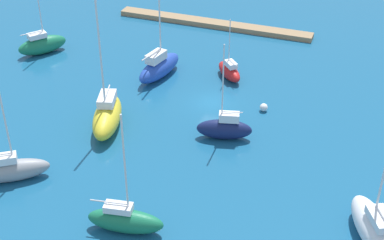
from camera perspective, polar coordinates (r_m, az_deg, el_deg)
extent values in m
plane|color=#19567F|center=(61.28, 2.01, 1.76)|extent=(160.00, 160.00, 0.00)
cube|color=#997A56|center=(79.68, 2.17, 9.62)|extent=(27.40, 2.03, 0.67)
ellipsoid|color=white|center=(45.98, 17.76, -10.34)|extent=(5.40, 7.59, 2.43)
cube|color=silver|center=(44.59, 18.37, -9.38)|extent=(2.44, 2.99, 0.65)
ellipsoid|color=#19724C|center=(45.12, -6.68, -10.01)|extent=(6.29, 2.78, 1.97)
cube|color=silver|center=(44.40, -7.39, -8.71)|extent=(2.34, 1.42, 0.58)
cylinder|color=silver|center=(41.61, -6.74, -4.59)|extent=(0.15, 0.15, 8.82)
cylinder|color=silver|center=(44.30, -8.31, -8.15)|extent=(2.97, 0.62, 0.12)
ellipsoid|color=gray|center=(52.15, -17.64, -4.86)|extent=(6.48, 5.30, 1.96)
cube|color=silver|center=(51.44, -18.46, -3.75)|extent=(2.59, 2.28, 0.71)
cylinder|color=silver|center=(49.08, -18.32, 0.40)|extent=(0.16, 0.16, 9.22)
ellipsoid|color=yellow|center=(56.96, -8.49, 0.31)|extent=(4.71, 8.00, 2.59)
cube|color=silver|center=(56.58, -8.52, 2.10)|extent=(2.29, 3.06, 0.83)
cylinder|color=silver|center=(53.12, -9.19, 6.79)|extent=(0.18, 0.18, 12.06)
cylinder|color=silver|center=(56.64, -8.49, 2.80)|extent=(0.96, 2.69, 0.15)
ellipsoid|color=#2347B2|center=(65.95, -3.28, 5.24)|extent=(3.64, 7.62, 2.31)
cube|color=silver|center=(64.78, -3.62, 6.34)|extent=(1.83, 2.85, 0.99)
cylinder|color=silver|center=(63.59, -3.27, 10.42)|extent=(0.18, 0.18, 10.27)
cylinder|color=silver|center=(63.87, -4.09, 6.56)|extent=(0.87, 3.58, 0.14)
ellipsoid|color=red|center=(65.88, 3.75, 4.86)|extent=(4.30, 4.47, 1.62)
cube|color=silver|center=(65.08, 3.92, 5.59)|extent=(1.83, 1.87, 0.62)
cylinder|color=silver|center=(64.48, 3.77, 7.77)|extent=(0.11, 0.11, 5.55)
cylinder|color=silver|center=(64.50, 4.12, 5.77)|extent=(1.51, 1.63, 0.09)
ellipsoid|color=#141E4C|center=(55.06, 3.24, -0.94)|extent=(5.63, 2.99, 2.04)
cube|color=silver|center=(54.27, 3.74, 0.30)|extent=(2.13, 1.47, 0.84)
cylinder|color=silver|center=(52.47, 3.12, 3.64)|extent=(0.13, 0.13, 7.97)
cylinder|color=silver|center=(53.96, 4.08, 0.80)|extent=(1.95, 0.60, 0.10)
ellipsoid|color=#19724C|center=(73.89, -14.76, 7.27)|extent=(5.30, 6.16, 2.21)
cube|color=silver|center=(73.19, -15.27, 8.18)|extent=(2.31, 2.51, 0.64)
cylinder|color=silver|center=(71.89, -15.14, 11.32)|extent=(0.15, 0.15, 8.86)
cylinder|color=silver|center=(72.84, -15.77, 8.39)|extent=(1.77, 2.34, 0.12)
sphere|color=white|center=(60.03, 7.19, 1.26)|extent=(0.85, 0.85, 0.85)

